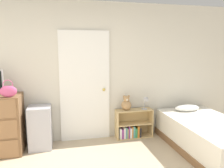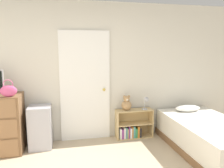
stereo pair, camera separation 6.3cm
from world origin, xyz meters
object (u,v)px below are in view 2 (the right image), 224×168
bookshelf (132,127)px  bed (209,136)px  handbag (8,91)px  teddy_bear (127,104)px  storage_bin (40,127)px  desk_lamp (146,101)px

bookshelf → bed: size_ratio=0.37×
handbag → teddy_bear: handbag is taller
handbag → storage_bin: handbag is taller
handbag → teddy_bear: 2.04m
bookshelf → desk_lamp: desk_lamp is taller
teddy_bear → desk_lamp: (0.37, -0.04, 0.05)m
storage_bin → bookshelf: bearing=2.7°
handbag → storage_bin: 0.85m
storage_bin → teddy_bear: teddy_bear is taller
bookshelf → teddy_bear: size_ratio=2.47×
storage_bin → bed: storage_bin is taller
storage_bin → teddy_bear: size_ratio=2.56×
handbag → storage_bin: bearing=30.1°
storage_bin → desk_lamp: size_ratio=2.99×
storage_bin → desk_lamp: bearing=1.2°
teddy_bear → handbag: bearing=-170.9°
bookshelf → desk_lamp: size_ratio=2.88×
handbag → desk_lamp: 2.39m
bookshelf → bed: bed is taller
storage_bin → bed: bearing=-15.0°
desk_lamp → bed: size_ratio=0.13×
bed → desk_lamp: bearing=136.6°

